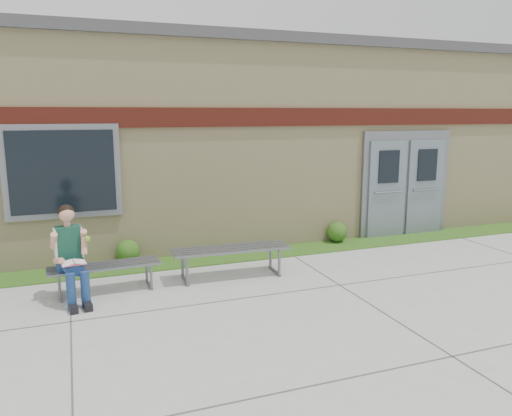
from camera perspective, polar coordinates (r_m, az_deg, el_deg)
name	(u,v)px	position (r m, az deg, el deg)	size (l,w,h in m)	color
ground	(296,305)	(7.23, 4.57, -10.99)	(80.00, 80.00, 0.00)	#9E9E99
grass_strip	(238,256)	(9.52, -2.08, -5.48)	(16.00, 0.80, 0.02)	#284F15
school_building	(194,137)	(12.41, -7.15, 8.08)	(16.20, 6.22, 4.20)	beige
bench_left	(105,271)	(7.94, -16.87, -6.89)	(1.66, 0.53, 0.43)	slate
bench_right	(231,254)	(8.27, -2.89, -5.31)	(1.95, 0.62, 0.50)	slate
girl	(71,253)	(7.62, -20.39, -4.88)	(0.55, 0.89, 1.39)	navy
shrub_mid	(128,251)	(9.29, -14.43, -4.81)	(0.42, 0.42, 0.42)	#284F15
shrub_east	(337,232)	(10.58, 9.22, -2.72)	(0.41, 0.41, 0.41)	#284F15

